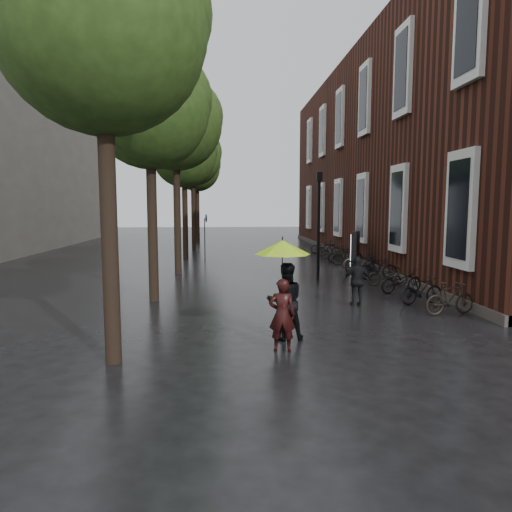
{
  "coord_description": "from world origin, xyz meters",
  "views": [
    {
      "loc": [
        -1.79,
        -7.98,
        3.11
      ],
      "look_at": [
        -0.79,
        6.2,
        1.54
      ],
      "focal_mm": 32.0,
      "sensor_mm": 36.0,
      "label": 1
    }
  ],
  "objects": [
    {
      "name": "street_trees",
      "position": [
        -3.99,
        15.91,
        6.34
      ],
      "size": [
        4.33,
        34.03,
        8.91
      ],
      "color": "black",
      "rests_on": "ground"
    },
    {
      "name": "brick_building",
      "position": [
        10.47,
        19.46,
        5.99
      ],
      "size": [
        10.2,
        33.2,
        12.0
      ],
      "color": "#38160F",
      "rests_on": "ground"
    },
    {
      "name": "person_burgundy",
      "position": [
        -0.56,
        1.5,
        0.79
      ],
      "size": [
        0.62,
        0.44,
        1.58
      ],
      "primitive_type": "imported",
      "rotation": [
        0.0,
        0.0,
        3.03
      ],
      "color": "black",
      "rests_on": "ground"
    },
    {
      "name": "pedestrian_walking",
      "position": [
        2.34,
        5.76,
        0.78
      ],
      "size": [
        0.94,
        0.44,
        1.56
      ],
      "primitive_type": "imported",
      "rotation": [
        0.0,
        0.0,
        3.07
      ],
      "color": "black",
      "rests_on": "ground"
    },
    {
      "name": "lamp_post",
      "position": [
        2.14,
        10.77,
        2.72
      ],
      "size": [
        0.23,
        0.23,
        4.48
      ],
      "rotation": [
        0.0,
        0.0,
        0.4
      ],
      "color": "black",
      "rests_on": "ground"
    },
    {
      "name": "parked_bicycles",
      "position": [
        4.64,
        13.1,
        0.46
      ],
      "size": [
        1.99,
        17.76,
        1.03
      ],
      "color": "black",
      "rests_on": "ground"
    },
    {
      "name": "lime_umbrella",
      "position": [
        -0.5,
        1.95,
        2.2
      ],
      "size": [
        1.24,
        1.24,
        1.82
      ],
      "rotation": [
        0.0,
        0.0,
        -0.43
      ],
      "color": "black",
      "rests_on": "ground"
    },
    {
      "name": "ground",
      "position": [
        0.0,
        0.0,
        0.0
      ],
      "size": [
        120.0,
        120.0,
        0.0
      ],
      "primitive_type": "plane",
      "color": "black"
    },
    {
      "name": "person_black",
      "position": [
        -0.38,
        2.35,
        0.91
      ],
      "size": [
        0.93,
        0.75,
        1.81
      ],
      "primitive_type": "imported",
      "rotation": [
        0.0,
        0.0,
        3.22
      ],
      "color": "black",
      "rests_on": "ground"
    },
    {
      "name": "cycle_sign",
      "position": [
        -2.87,
        18.81,
        1.74
      ],
      "size": [
        0.14,
        0.48,
        2.63
      ],
      "rotation": [
        0.0,
        0.0,
        0.23
      ],
      "color": "#262628",
      "rests_on": "ground"
    },
    {
      "name": "ad_lightbox",
      "position": [
        4.58,
        13.71,
        0.95
      ],
      "size": [
        0.29,
        1.25,
        1.88
      ],
      "rotation": [
        0.0,
        0.0,
        -0.42
      ],
      "color": "black",
      "rests_on": "ground"
    }
  ]
}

